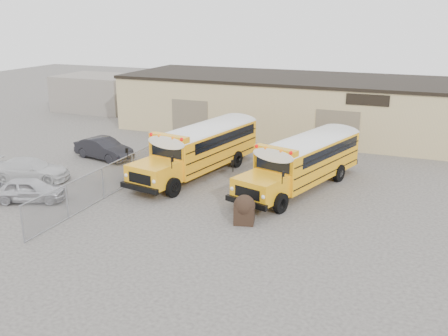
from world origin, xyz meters
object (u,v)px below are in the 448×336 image
at_px(school_bus_left, 253,126).
at_px(car_white, 30,170).
at_px(car_silver, 29,190).
at_px(school_bus_right, 352,138).
at_px(car_dark, 104,149).
at_px(tarp_bundle, 244,209).

xyz_separation_m(school_bus_left, car_white, (-10.22, -11.72, -1.14)).
bearing_deg(car_silver, school_bus_right, -69.81).
height_order(school_bus_left, car_dark, school_bus_left).
bearing_deg(car_white, school_bus_right, -73.76).
height_order(car_silver, car_dark, car_dark).
distance_m(car_silver, car_dark, 8.51).
bearing_deg(car_white, car_dark, -29.98).
xyz_separation_m(school_bus_right, tarp_bundle, (-3.20, -12.40, -1.02)).
bearing_deg(car_dark, tarp_bundle, -105.65).
bearing_deg(car_white, car_silver, -154.77).
xyz_separation_m(school_bus_left, school_bus_right, (7.26, -0.54, -0.06)).
relative_size(tarp_bundle, car_dark, 0.32).
bearing_deg(school_bus_right, car_silver, -136.93).
distance_m(car_silver, car_white, 3.77).
distance_m(school_bus_left, tarp_bundle, 13.61).
bearing_deg(car_dark, school_bus_right, -58.70).
relative_size(car_white, car_dark, 1.05).
distance_m(tarp_bundle, car_silver, 11.88).
relative_size(school_bus_left, car_white, 2.35).
xyz_separation_m(school_bus_left, car_dark, (-8.86, -6.11, -1.08)).
xyz_separation_m(car_silver, car_dark, (-1.14, 8.43, 0.08)).
relative_size(car_silver, car_dark, 0.87).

